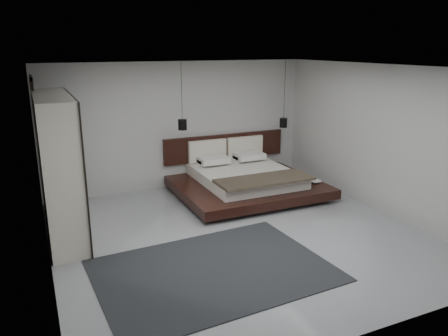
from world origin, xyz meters
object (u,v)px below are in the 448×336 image
bed (245,180)px  wardrobe (59,167)px  pendant_right (283,122)px  rug (214,270)px  lattice_screen (39,147)px  pendant_left (182,124)px

bed → wardrobe: size_ratio=1.24×
pendant_right → rug: size_ratio=0.46×
pendant_right → bed: bearing=-158.2°
lattice_screen → rug: size_ratio=0.80×
pendant_left → pendant_right: (2.47, 0.00, -0.13)m
pendant_right → wardrobe: 5.15m
pendant_right → rug: (-3.21, -3.38, -1.39)m
pendant_left → rug: (-0.74, -3.38, -1.52)m
wardrobe → rug: wardrobe is taller
pendant_right → rug: pendant_right is taller
lattice_screen → pendant_right: (5.28, -0.06, 0.10)m
bed → pendant_left: 1.81m
bed → pendant_right: (1.23, 0.49, 1.09)m
bed → wardrobe: bearing=-170.8°
lattice_screen → bed: bearing=-7.7°
lattice_screen → wardrobe: lattice_screen is taller
bed → pendant_left: bearing=158.2°
bed → lattice_screen: bearing=172.3°
pendant_left → pendant_right: bearing=0.0°
pendant_right → wardrobe: pendant_right is taller
pendant_left → pendant_right: 2.47m
lattice_screen → pendant_right: pendant_right is taller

